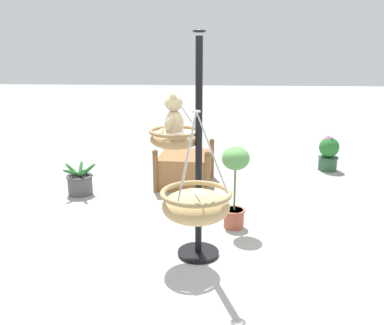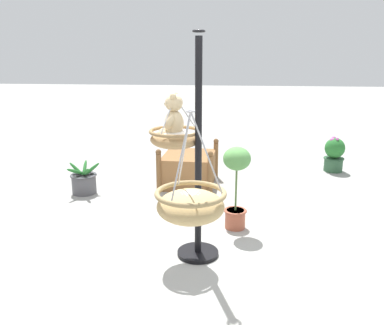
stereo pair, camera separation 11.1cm
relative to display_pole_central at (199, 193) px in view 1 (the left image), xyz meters
The scene contains 9 objects.
ground_plane 0.71m from the display_pole_central, 15.20° to the right, with size 40.00×40.00×0.00m, color #9E9E99.
display_pole_central is the anchor object (origin of this frame).
hanging_basket_with_teddy 0.62m from the display_pole_central, 59.04° to the left, with size 0.54×0.54×0.53m.
teddy_bear 0.81m from the display_pole_central, 61.18° to the left, with size 0.32×0.29×0.46m.
hanging_basket_left_high 1.30m from the display_pole_central, behind, with size 0.51×0.51×0.79m.
wooden_planter_box 2.40m from the display_pole_central, ahead, with size 1.00×0.92×0.67m.
potted_plant_flowering_red 2.62m from the display_pole_central, 46.55° to the left, with size 0.51×0.50×0.47m.
potted_plant_tall_leafy 3.96m from the display_pole_central, 33.53° to the right, with size 0.36×0.36×0.63m.
potted_plant_bushy_green 0.83m from the display_pole_central, 29.17° to the right, with size 0.33×0.33×1.02m.
Camera 1 is at (-4.10, -0.14, 2.14)m, focal length 38.32 mm.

